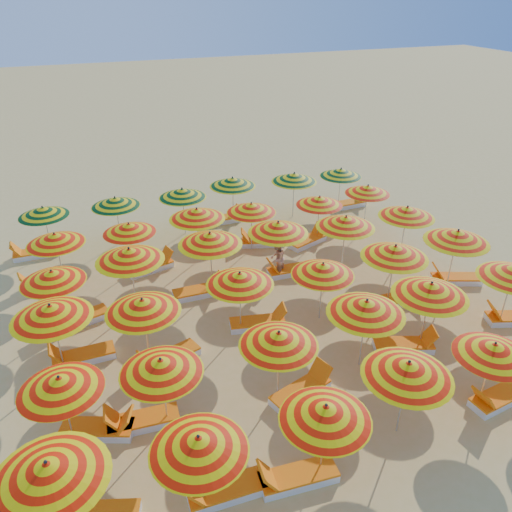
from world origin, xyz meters
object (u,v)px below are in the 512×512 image
umbrella_12 (51,312)px  umbrella_14 (240,279)px  umbrella_18 (52,277)px  lounger_18 (151,267)px  umbrella_33 (233,182)px  lounger_21 (35,253)px  umbrella_27 (251,208)px  umbrella_2 (326,413)px  lounger_23 (349,204)px  lounger_2 (296,477)px  umbrella_32 (182,193)px  lounger_11 (259,323)px  umbrella_13 (143,306)px  umbrella_25 (129,228)px  lounger_1 (226,490)px  lounger_19 (261,242)px  lounger_6 (302,391)px  umbrella_10 (431,290)px  umbrella_15 (323,269)px  lounger_22 (222,219)px  umbrella_28 (319,201)px  umbrella_4 (494,350)px  lounger_15 (200,291)px  lounger_12 (404,298)px  beachgoer_b (277,259)px  umbrella_7 (161,366)px  umbrella_34 (294,177)px  umbrella_23 (407,212)px  lounger_5 (142,421)px  umbrella_20 (210,239)px  lounger_13 (455,278)px  lounger_14 (80,319)px  umbrella_29 (368,190)px  umbrella_22 (346,222)px  umbrella_6 (60,384)px  lounger_4 (99,429)px  lounger_3 (499,398)px  umbrella_0 (48,471)px  umbrella_19 (129,255)px  umbrella_3 (408,369)px  umbrella_9 (366,307)px  lounger_17 (46,283)px  umbrella_31 (115,202)px  lounger_10 (169,358)px  umbrella_24 (55,239)px  umbrella_16 (395,252)px  umbrella_21 (278,228)px  lounger_9 (82,356)px

umbrella_12 → umbrella_14: bearing=-0.4°
umbrella_18 → lounger_18: bearing=37.4°
umbrella_33 → lounger_21: size_ratio=1.53×
umbrella_12 → umbrella_27: size_ratio=0.91×
umbrella_2 → lounger_23: size_ratio=1.46×
lounger_2 → umbrella_33: bearing=-98.4°
umbrella_32 → lounger_11: umbrella_32 is taller
umbrella_13 → umbrella_25: umbrella_13 is taller
lounger_1 → lounger_19: (4.79, 10.30, 0.00)m
umbrella_2 → lounger_6: umbrella_2 is taller
umbrella_10 → umbrella_15: size_ratio=1.07×
umbrella_15 → lounger_22: bearing=95.4°
umbrella_28 → umbrella_32: (-5.00, 2.56, 0.08)m
umbrella_4 → lounger_15: bearing=125.9°
umbrella_12 → lounger_21: size_ratio=1.30×
lounger_12 → beachgoer_b: 4.57m
umbrella_7 → umbrella_34: 12.82m
umbrella_23 → lounger_5: bearing=-155.6°
umbrella_20 → lounger_12: size_ratio=1.43×
lounger_13 → lounger_14: size_ratio=1.00×
umbrella_13 → umbrella_23: (10.20, 2.61, 0.05)m
umbrella_29 → umbrella_22: bearing=-133.2°
umbrella_6 → lounger_4: bearing=-1.6°
lounger_3 → lounger_14: 12.23m
umbrella_15 → lounger_18: 6.87m
umbrella_7 → lounger_14: umbrella_7 is taller
umbrella_0 → umbrella_19: 7.80m
lounger_5 → lounger_19: bearing=-124.4°
umbrella_3 → umbrella_9: 2.41m
umbrella_10 → umbrella_23: size_ratio=0.87×
lounger_2 → lounger_17: size_ratio=0.98×
lounger_18 → lounger_23: 10.27m
umbrella_31 → lounger_5: size_ratio=1.23×
umbrella_15 → beachgoer_b: size_ratio=1.44×
umbrella_19 → umbrella_3: bearing=-55.6°
lounger_10 → lounger_18: bearing=-113.8°
umbrella_3 → umbrella_27: umbrella_3 is taller
umbrella_32 → lounger_2: umbrella_32 is taller
umbrella_7 → umbrella_24: size_ratio=1.20×
umbrella_6 → umbrella_22: umbrella_22 is taller
umbrella_9 → umbrella_27: 7.56m
umbrella_10 → umbrella_7: bearing=-177.8°
umbrella_32 → lounger_6: 10.56m
umbrella_29 → lounger_21: 13.70m
umbrella_12 → umbrella_16: size_ratio=0.80×
umbrella_32 → umbrella_22: bearing=-47.1°
umbrella_21 → lounger_5: bearing=-137.5°
lounger_17 → lounger_19: (8.24, 0.26, 0.00)m
umbrella_6 → umbrella_15: (7.62, 2.31, 0.06)m
umbrella_2 → lounger_9: bearing=129.2°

